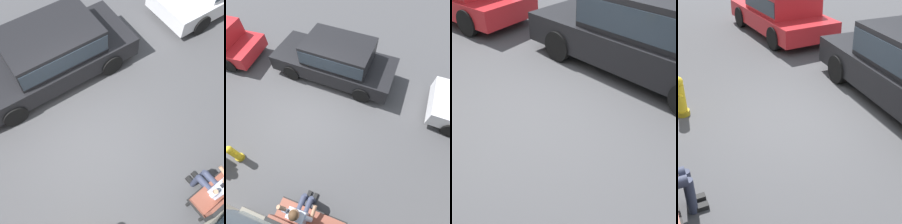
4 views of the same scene
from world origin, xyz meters
The scene contains 3 objects.
ground_plane centered at (0.00, 0.00, 0.00)m, with size 60.00×60.00×0.00m, color #424244.
person_on_phone centered at (-1.26, 2.67, 0.74)m, with size 0.73×0.74×1.38m.
parked_car_mid centered at (-0.33, -2.28, 0.83)m, with size 4.71×2.13×1.53m.
Camera 1 is at (1.32, 2.60, 6.41)m, focal length 45.00 mm.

